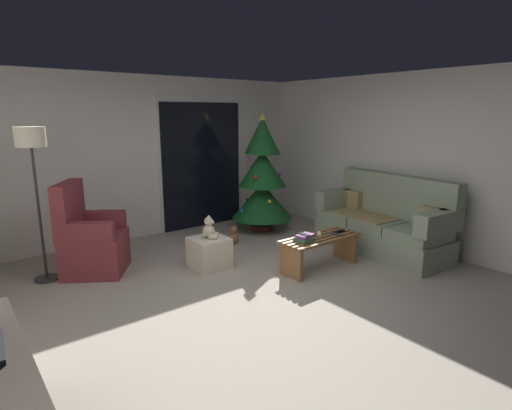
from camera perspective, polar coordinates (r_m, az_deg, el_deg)
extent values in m
plane|color=#9E9384|center=(4.44, 1.53, -13.08)|extent=(7.00, 7.00, 0.00)
cube|color=silver|center=(6.68, -15.44, 6.40)|extent=(5.72, 0.12, 2.50)
cube|color=silver|center=(6.26, 22.35, 5.51)|extent=(0.12, 6.00, 2.50)
cube|color=silver|center=(7.08, -7.53, 5.86)|extent=(1.60, 0.02, 2.20)
cube|color=black|center=(7.08, -7.44, 5.44)|extent=(1.50, 0.02, 2.10)
cube|color=gray|center=(6.08, 16.85, -4.69)|extent=(0.91, 1.95, 0.34)
cube|color=gray|center=(5.64, 21.70, -3.85)|extent=(0.73, 0.65, 0.14)
cube|color=gray|center=(6.00, 16.88, -2.54)|extent=(0.73, 0.65, 0.14)
cube|color=gray|center=(6.40, 12.63, -1.36)|extent=(0.73, 0.65, 0.14)
cube|color=gray|center=(6.16, 19.01, 1.25)|extent=(0.35, 1.91, 0.60)
cube|color=gray|center=(5.48, 24.13, -2.28)|extent=(0.77, 0.26, 0.28)
cube|color=gray|center=(6.54, 11.27, 0.89)|extent=(0.77, 0.26, 0.28)
cube|color=#997F51|center=(6.12, 15.01, -1.37)|extent=(0.67, 0.94, 0.02)
cube|color=#997F51|center=(5.69, 23.57, -1.68)|extent=(0.14, 0.33, 0.28)
cube|color=#997F51|center=(6.53, 13.32, 0.78)|extent=(0.14, 0.33, 0.28)
cube|color=olive|center=(5.10, 10.39, -5.01)|extent=(1.10, 0.05, 0.04)
cube|color=olive|center=(5.15, 9.66, -4.78)|extent=(1.10, 0.05, 0.04)
cube|color=olive|center=(5.21, 8.94, -4.56)|extent=(1.10, 0.05, 0.04)
cube|color=olive|center=(5.27, 8.25, -4.35)|extent=(1.10, 0.05, 0.04)
cube|color=olive|center=(5.32, 7.56, -4.14)|extent=(1.10, 0.05, 0.04)
cube|color=olive|center=(4.95, 4.93, -7.95)|extent=(0.05, 0.36, 0.38)
cube|color=olive|center=(5.62, 12.31, -5.63)|extent=(0.05, 0.36, 0.38)
cube|color=#333338|center=(5.29, 11.24, -4.04)|extent=(0.07, 0.16, 0.02)
cube|color=silver|center=(5.29, 8.77, -3.97)|extent=(0.14, 0.14, 0.02)
cube|color=black|center=(5.43, 11.51, -3.62)|extent=(0.16, 0.06, 0.02)
cube|color=#337042|center=(4.99, 6.69, -4.80)|extent=(0.20, 0.20, 0.04)
cube|color=#6B3D7A|center=(4.98, 6.84, -4.32)|extent=(0.23, 0.18, 0.04)
cube|color=black|center=(4.95, 6.77, -4.10)|extent=(0.08, 0.15, 0.01)
cylinder|color=#4C1E19|center=(6.91, 0.85, -3.10)|extent=(0.36, 0.36, 0.10)
cylinder|color=brown|center=(6.88, 0.86, -2.22)|extent=(0.08, 0.08, 0.12)
cone|color=#14471E|center=(6.80, 0.87, 0.66)|extent=(0.99, 0.99, 0.59)
cone|color=#14471E|center=(6.70, 0.88, 5.11)|extent=(0.79, 0.79, 0.59)
cone|color=#14471E|center=(6.66, 0.90, 9.66)|extent=(0.58, 0.58, 0.59)
sphere|color=#1E8C33|center=(7.18, -1.22, 0.73)|extent=(0.06, 0.06, 0.06)
sphere|color=#B233A5|center=(6.88, 3.31, 4.26)|extent=(0.06, 0.06, 0.06)
sphere|color=gold|center=(6.39, 1.90, 0.52)|extent=(0.06, 0.06, 0.06)
sphere|color=gold|center=(6.82, -1.09, 6.29)|extent=(0.06, 0.06, 0.06)
sphere|color=blue|center=(7.26, 2.08, 0.49)|extent=(0.06, 0.06, 0.06)
sphere|color=red|center=(6.41, -0.02, 3.92)|extent=(0.06, 0.06, 0.06)
sphere|color=#B233A5|center=(6.59, -1.10, 6.65)|extent=(0.06, 0.06, 0.06)
sphere|color=blue|center=(6.50, -2.00, -0.73)|extent=(0.06, 0.06, 0.06)
cone|color=#EAD14C|center=(6.65, 0.91, 12.24)|extent=(0.14, 0.14, 0.12)
cube|color=maroon|center=(5.47, -21.29, -7.14)|extent=(0.94, 0.94, 0.31)
cube|color=maroon|center=(5.40, -21.50, -4.69)|extent=(0.94, 0.94, 0.18)
cube|color=maroon|center=(5.38, -24.61, -0.49)|extent=(0.51, 0.66, 0.64)
cube|color=maroon|center=(5.60, -20.67, -1.88)|extent=(0.56, 0.44, 0.22)
cube|color=maroon|center=(5.08, -22.36, -3.46)|extent=(0.56, 0.44, 0.22)
cylinder|color=#2D2D30|center=(5.52, -27.07, -9.09)|extent=(0.28, 0.28, 0.02)
cylinder|color=#2D2D30|center=(5.30, -27.92, -1.13)|extent=(0.03, 0.03, 1.55)
cylinder|color=beige|center=(5.18, -28.93, 8.31)|extent=(0.32, 0.32, 0.22)
cube|color=beige|center=(5.27, -6.52, -6.60)|extent=(0.44, 0.44, 0.39)
cylinder|color=beige|center=(5.24, -5.85, -4.10)|extent=(0.13, 0.12, 0.06)
cylinder|color=beige|center=(5.15, -5.99, -4.42)|extent=(0.13, 0.12, 0.06)
sphere|color=beige|center=(5.19, -6.60, -3.54)|extent=(0.15, 0.15, 0.15)
sphere|color=beige|center=(5.15, -6.63, -2.27)|extent=(0.11, 0.11, 0.11)
sphere|color=#F4E5C1|center=(5.15, -6.08, -2.38)|extent=(0.04, 0.04, 0.04)
sphere|color=beige|center=(5.18, -6.59, -1.66)|extent=(0.04, 0.04, 0.04)
sphere|color=beige|center=(5.11, -6.70, -1.87)|extent=(0.04, 0.04, 0.04)
sphere|color=beige|center=(5.25, -6.28, -3.22)|extent=(0.06, 0.06, 0.06)
sphere|color=beige|center=(5.11, -6.49, -3.66)|extent=(0.06, 0.06, 0.06)
cylinder|color=brown|center=(6.19, -3.82, -5.18)|extent=(0.09, 0.12, 0.06)
cylinder|color=brown|center=(6.27, -3.25, -4.95)|extent=(0.09, 0.12, 0.06)
sphere|color=brown|center=(6.17, -3.11, -4.57)|extent=(0.15, 0.15, 0.15)
sphere|color=brown|center=(6.14, -3.12, -3.51)|extent=(0.11, 0.11, 0.11)
sphere|color=#A37A51|center=(6.17, -3.48, -3.52)|extent=(0.04, 0.04, 0.04)
sphere|color=brown|center=(6.10, -3.34, -3.17)|extent=(0.04, 0.04, 0.04)
sphere|color=brown|center=(6.16, -2.91, -3.01)|extent=(0.04, 0.04, 0.04)
sphere|color=brown|center=(6.13, -3.67, -4.61)|extent=(0.06, 0.06, 0.06)
sphere|color=brown|center=(6.24, -2.85, -4.29)|extent=(0.06, 0.06, 0.06)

